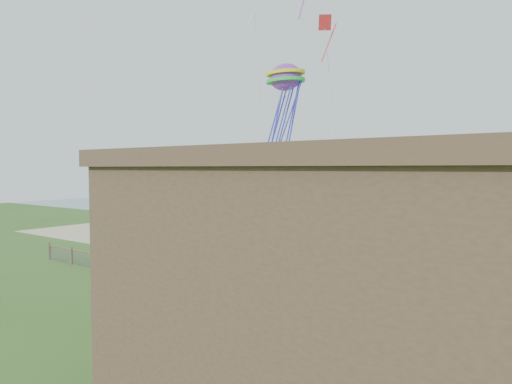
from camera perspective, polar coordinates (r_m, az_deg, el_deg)
ground at (r=20.83m, az=-14.15°, el=-16.63°), size 160.00×160.00×0.00m
sand_beach at (r=38.26m, az=12.46°, el=-7.57°), size 72.00×20.00×0.02m
ocean at (r=80.17m, az=25.36°, el=-2.29°), size 160.00×68.00×0.02m
chainlink_fence at (r=24.73m, az=-3.12°, el=-12.05°), size 36.20×0.20×1.25m
motel at (r=12.12m, az=25.06°, el=-13.89°), size 15.00×10.00×7.00m
motel_deck at (r=18.79m, az=28.64°, el=-18.32°), size 15.00×2.00×0.50m
picnic_table at (r=21.11m, az=2.27°, el=-15.22°), size 1.88×1.50×0.74m
octopus_kite at (r=32.07m, az=3.69°, el=11.42°), size 3.38×2.80×6.00m
kite_red at (r=32.23m, az=8.60°, el=18.99°), size 1.77×1.95×2.53m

